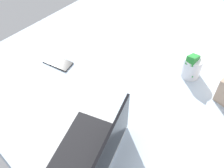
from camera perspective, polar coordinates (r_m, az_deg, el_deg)
name	(u,v)px	position (r cm, az deg, el deg)	size (l,w,h in cm)	color
bed_mattress	(168,69)	(160.72, 10.64, 2.83)	(180.00, 140.00, 18.00)	silver
laptop	(92,148)	(116.59, -3.88, -12.23)	(39.44, 34.28, 23.00)	#B7BABC
snack_cup	(192,66)	(143.89, 15.11, 3.29)	(9.11, 9.00, 14.11)	silver
cell_phone	(58,62)	(150.81, -10.32, 4.12)	(6.80, 14.00, 0.80)	black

